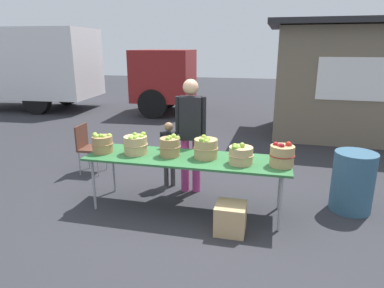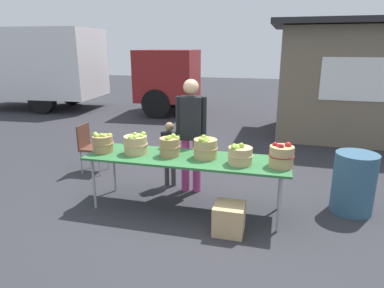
{
  "view_description": "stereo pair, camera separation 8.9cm",
  "coord_description": "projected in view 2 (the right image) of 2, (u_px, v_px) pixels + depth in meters",
  "views": [
    {
      "loc": [
        1.05,
        -4.12,
        2.17
      ],
      "look_at": [
        0.0,
        0.3,
        0.85
      ],
      "focal_mm": 31.57,
      "sensor_mm": 36.0,
      "label": 1
    },
    {
      "loc": [
        1.14,
        -4.1,
        2.17
      ],
      "look_at": [
        0.0,
        0.3,
        0.85
      ],
      "focal_mm": 31.57,
      "sensor_mm": 36.0,
      "label": 2
    }
  ],
  "objects": [
    {
      "name": "apple_basket_green_3",
      "position": [
        205.0,
        148.0,
        4.42
      ],
      "size": [
        0.33,
        0.33,
        0.3
      ],
      "color": "tan",
      "rests_on": "market_table"
    },
    {
      "name": "apple_basket_green_0",
      "position": [
        103.0,
        143.0,
        4.68
      ],
      "size": [
        0.3,
        0.3,
        0.28
      ],
      "color": "#A87F51",
      "rests_on": "market_table"
    },
    {
      "name": "market_table",
      "position": [
        186.0,
        160.0,
        4.49
      ],
      "size": [
        2.7,
        0.76,
        0.75
      ],
      "color": "#2D6B38",
      "rests_on": "ground"
    },
    {
      "name": "folding_chair",
      "position": [
        90.0,
        144.0,
        5.94
      ],
      "size": [
        0.42,
        0.42,
        0.86
      ],
      "rotation": [
        0.0,
        0.0,
        1.62
      ],
      "color": "brown",
      "rests_on": "ground"
    },
    {
      "name": "child_customer",
      "position": [
        170.0,
        149.0,
        5.29
      ],
      "size": [
        0.27,
        0.17,
        1.05
      ],
      "rotation": [
        0.0,
        0.0,
        3.35
      ],
      "color": "#3F3F3F",
      "rests_on": "ground"
    },
    {
      "name": "produce_crate",
      "position": [
        229.0,
        219.0,
        4.05
      ],
      "size": [
        0.36,
        0.36,
        0.36
      ],
      "primitive_type": "cube",
      "color": "tan",
      "rests_on": "ground"
    },
    {
      "name": "apple_basket_red_0",
      "position": [
        281.0,
        156.0,
        4.1
      ],
      "size": [
        0.31,
        0.31,
        0.31
      ],
      "color": "tan",
      "rests_on": "market_table"
    },
    {
      "name": "trash_barrel",
      "position": [
        354.0,
        183.0,
        4.51
      ],
      "size": [
        0.54,
        0.54,
        0.82
      ],
      "primitive_type": "cylinder",
      "color": "#335972",
      "rests_on": "ground"
    },
    {
      "name": "box_truck",
      "position": [
        68.0,
        66.0,
        11.7
      ],
      "size": [
        7.83,
        2.66,
        2.75
      ],
      "rotation": [
        0.0,
        0.0,
        0.07
      ],
      "color": "white",
      "rests_on": "ground"
    },
    {
      "name": "ground_plane",
      "position": [
        187.0,
        208.0,
        4.69
      ],
      "size": [
        40.0,
        40.0,
        0.0
      ],
      "primitive_type": "plane",
      "color": "#2D2D33"
    },
    {
      "name": "vendor_adult",
      "position": [
        191.0,
        127.0,
        4.99
      ],
      "size": [
        0.45,
        0.27,
        1.72
      ],
      "rotation": [
        0.0,
        0.0,
        3.29
      ],
      "color": "#CC3F8C",
      "rests_on": "ground"
    },
    {
      "name": "apple_basket_green_1",
      "position": [
        136.0,
        144.0,
        4.61
      ],
      "size": [
        0.34,
        0.34,
        0.3
      ],
      "color": "tan",
      "rests_on": "market_table"
    },
    {
      "name": "apple_basket_green_2",
      "position": [
        170.0,
        146.0,
        4.51
      ],
      "size": [
        0.29,
        0.29,
        0.29
      ],
      "color": "#A87F51",
      "rests_on": "market_table"
    },
    {
      "name": "apple_basket_green_4",
      "position": [
        240.0,
        155.0,
        4.2
      ],
      "size": [
        0.32,
        0.32,
        0.28
      ],
      "color": "tan",
      "rests_on": "market_table"
    },
    {
      "name": "food_kiosk",
      "position": [
        344.0,
        80.0,
        8.2
      ],
      "size": [
        3.56,
        2.98,
        2.74
      ],
      "rotation": [
        0.0,
        0.0,
        -0.02
      ],
      "color": "#726651",
      "rests_on": "ground"
    }
  ]
}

